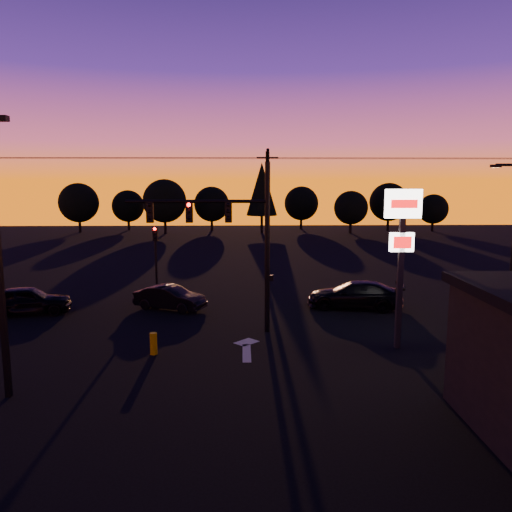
{
  "coord_description": "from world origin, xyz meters",
  "views": [
    {
      "loc": [
        0.34,
        -19.01,
        7.19
      ],
      "look_at": [
        1.0,
        5.0,
        3.5
      ],
      "focal_mm": 35.0,
      "sensor_mm": 36.0,
      "label": 1
    }
  ],
  "objects_px": {
    "traffic_signal_mast": "(233,229)",
    "car_mid": "(170,298)",
    "bollard": "(154,344)",
    "car_left": "(27,300)",
    "car_right": "(355,295)",
    "pylon_sign": "(402,235)",
    "secondary_signal": "(156,251)"
  },
  "relations": [
    {
      "from": "car_left",
      "to": "car_right",
      "type": "bearing_deg",
      "value": -99.99
    },
    {
      "from": "pylon_sign",
      "to": "car_right",
      "type": "height_order",
      "value": "pylon_sign"
    },
    {
      "from": "car_right",
      "to": "car_mid",
      "type": "bearing_deg",
      "value": -78.35
    },
    {
      "from": "traffic_signal_mast",
      "to": "secondary_signal",
      "type": "distance_m",
      "value": 9.19
    },
    {
      "from": "traffic_signal_mast",
      "to": "car_left",
      "type": "xyz_separation_m",
      "value": [
        -11.17,
        3.45,
        -4.17
      ]
    },
    {
      "from": "bollard",
      "to": "car_right",
      "type": "bearing_deg",
      "value": 36.01
    },
    {
      "from": "secondary_signal",
      "to": "traffic_signal_mast",
      "type": "bearing_deg",
      "value": -56.81
    },
    {
      "from": "car_left",
      "to": "car_mid",
      "type": "height_order",
      "value": "car_left"
    },
    {
      "from": "traffic_signal_mast",
      "to": "car_mid",
      "type": "height_order",
      "value": "traffic_signal_mast"
    },
    {
      "from": "bollard",
      "to": "car_left",
      "type": "height_order",
      "value": "car_left"
    },
    {
      "from": "traffic_signal_mast",
      "to": "car_right",
      "type": "bearing_deg",
      "value": 32.24
    },
    {
      "from": "car_left",
      "to": "car_mid",
      "type": "distance_m",
      "value": 7.59
    },
    {
      "from": "traffic_signal_mast",
      "to": "car_left",
      "type": "distance_m",
      "value": 12.41
    },
    {
      "from": "car_left",
      "to": "car_right",
      "type": "distance_m",
      "value": 17.95
    },
    {
      "from": "traffic_signal_mast",
      "to": "pylon_sign",
      "type": "height_order",
      "value": "traffic_signal_mast"
    },
    {
      "from": "pylon_sign",
      "to": "car_right",
      "type": "bearing_deg",
      "value": 92.88
    },
    {
      "from": "secondary_signal",
      "to": "bollard",
      "type": "distance_m",
      "value": 10.91
    },
    {
      "from": "secondary_signal",
      "to": "bollard",
      "type": "relative_size",
      "value": 4.76
    },
    {
      "from": "traffic_signal_mast",
      "to": "bollard",
      "type": "relative_size",
      "value": 9.38
    },
    {
      "from": "pylon_sign",
      "to": "car_mid",
      "type": "height_order",
      "value": "pylon_sign"
    },
    {
      "from": "car_left",
      "to": "traffic_signal_mast",
      "type": "bearing_deg",
      "value": -119.75
    },
    {
      "from": "secondary_signal",
      "to": "car_left",
      "type": "bearing_deg",
      "value": -147.18
    },
    {
      "from": "pylon_sign",
      "to": "car_right",
      "type": "xyz_separation_m",
      "value": [
        -0.34,
        6.76,
        -4.15
      ]
    },
    {
      "from": "car_mid",
      "to": "car_right",
      "type": "height_order",
      "value": "car_right"
    },
    {
      "from": "car_mid",
      "to": "car_left",
      "type": "bearing_deg",
      "value": 119.84
    },
    {
      "from": "traffic_signal_mast",
      "to": "pylon_sign",
      "type": "distance_m",
      "value": 7.52
    },
    {
      "from": "pylon_sign",
      "to": "car_left",
      "type": "relative_size",
      "value": 1.51
    },
    {
      "from": "secondary_signal",
      "to": "pylon_sign",
      "type": "distance_m",
      "value": 15.75
    },
    {
      "from": "car_right",
      "to": "bollard",
      "type": "bearing_deg",
      "value": -42.26
    },
    {
      "from": "bollard",
      "to": "car_mid",
      "type": "distance_m",
      "value": 7.31
    },
    {
      "from": "secondary_signal",
      "to": "pylon_sign",
      "type": "bearing_deg",
      "value": -39.77
    },
    {
      "from": "traffic_signal_mast",
      "to": "car_mid",
      "type": "bearing_deg",
      "value": 130.31
    }
  ]
}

